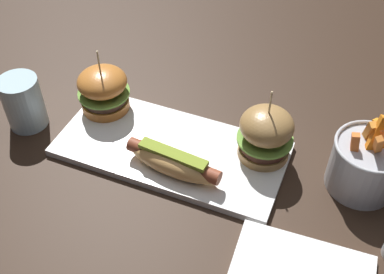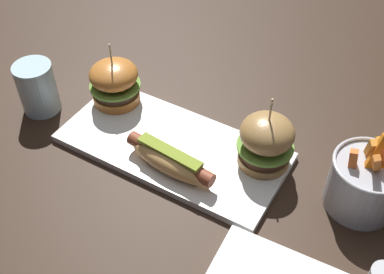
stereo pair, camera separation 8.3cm
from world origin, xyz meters
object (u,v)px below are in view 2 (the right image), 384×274
(hot_dog, at_px, (170,160))
(water_glass, at_px, (37,88))
(platter_main, at_px, (173,147))
(slider_right, at_px, (266,141))
(slider_left, at_px, (115,82))
(fries_bucket, at_px, (365,182))

(hot_dog, xyz_separation_m, water_glass, (-0.32, 0.02, 0.02))
(platter_main, relative_size, slider_right, 2.90)
(hot_dog, xyz_separation_m, slider_left, (-0.19, 0.10, 0.02))
(slider_right, bearing_deg, hot_dog, -143.29)
(platter_main, bearing_deg, slider_left, 162.77)
(slider_right, bearing_deg, slider_left, 179.30)
(hot_dog, height_order, slider_right, slider_right)
(fries_bucket, bearing_deg, slider_right, -177.86)
(hot_dog, xyz_separation_m, fries_bucket, (0.30, 0.10, 0.01))
(hot_dog, relative_size, slider_left, 1.32)
(hot_dog, height_order, slider_left, slider_left)
(slider_right, height_order, fries_bucket, slider_right)
(water_glass, bearing_deg, slider_right, 10.09)
(slider_right, xyz_separation_m, water_glass, (-0.45, -0.08, -0.01))
(platter_main, bearing_deg, water_glass, -173.46)
(platter_main, distance_m, slider_left, 0.18)
(hot_dog, distance_m, water_glass, 0.32)
(platter_main, distance_m, slider_right, 0.18)
(fries_bucket, bearing_deg, slider_left, -179.72)
(hot_dog, relative_size, fries_bucket, 1.19)
(slider_right, bearing_deg, fries_bucket, 2.14)
(hot_dog, relative_size, water_glass, 1.69)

